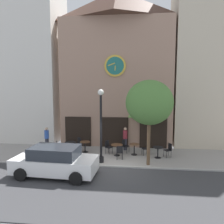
% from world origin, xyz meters
% --- Properties ---
extents(ground_plane, '(27.81, 9.86, 0.13)m').
position_xyz_m(ground_plane, '(0.00, -0.60, -0.02)').
color(ground_plane, gray).
extents(clock_building, '(8.64, 3.88, 11.98)m').
position_xyz_m(clock_building, '(-0.34, 5.60, 6.19)').
color(clock_building, '#9E7A66').
rests_on(clock_building, ground_plane).
extents(neighbor_building_left, '(5.93, 4.23, 15.11)m').
position_xyz_m(neighbor_building_left, '(-8.16, 6.44, 7.56)').
color(neighbor_building_left, silver).
rests_on(neighbor_building_left, ground_plane).
extents(neighbor_building_right, '(6.84, 3.82, 14.83)m').
position_xyz_m(neighbor_building_right, '(7.53, 6.24, 7.42)').
color(neighbor_building_right, beige).
rests_on(neighbor_building_right, ground_plane).
extents(street_lamp, '(0.36, 0.36, 4.47)m').
position_xyz_m(street_lamp, '(-0.86, 0.76, 2.27)').
color(street_lamp, black).
rests_on(street_lamp, ground_plane).
extents(street_tree, '(2.74, 2.47, 5.01)m').
position_xyz_m(street_tree, '(1.99, 0.63, 3.70)').
color(street_tree, brown).
rests_on(street_tree, ground_plane).
extents(cafe_table_center, '(0.78, 0.78, 0.75)m').
position_xyz_m(cafe_table_center, '(-3.32, 2.51, 0.55)').
color(cafe_table_center, black).
rests_on(cafe_table_center, ground_plane).
extents(cafe_table_rightmost, '(0.72, 0.72, 0.76)m').
position_xyz_m(cafe_table_rightmost, '(-2.32, 2.72, 0.54)').
color(cafe_table_rightmost, black).
rests_on(cafe_table_rightmost, ground_plane).
extents(cafe_table_center_right, '(0.79, 0.79, 0.76)m').
position_xyz_m(cafe_table_center_right, '(-0.01, 2.18, 0.57)').
color(cafe_table_center_right, black).
rests_on(cafe_table_center_right, ground_plane).
extents(cafe_table_center_left, '(0.69, 0.69, 0.75)m').
position_xyz_m(cafe_table_center_left, '(1.14, 2.48, 0.53)').
color(cafe_table_center_left, black).
rests_on(cafe_table_center_left, ground_plane).
extents(cafe_table_leftmost, '(0.67, 0.67, 0.73)m').
position_xyz_m(cafe_table_leftmost, '(2.67, 1.98, 0.50)').
color(cafe_table_leftmost, black).
rests_on(cafe_table_leftmost, ground_plane).
extents(cafe_chair_by_entrance, '(0.53, 0.53, 0.90)m').
position_xyz_m(cafe_chair_by_entrance, '(3.40, 2.30, 0.53)').
color(cafe_chair_by_entrance, black).
rests_on(cafe_chair_by_entrance, ground_plane).
extents(cafe_chair_facing_street, '(0.53, 0.53, 0.90)m').
position_xyz_m(cafe_chair_facing_street, '(0.48, 2.99, 0.53)').
color(cafe_chair_facing_street, black).
rests_on(cafe_chair_facing_street, ground_plane).
extents(cafe_chair_facing_wall, '(0.54, 0.54, 0.90)m').
position_xyz_m(cafe_chair_facing_wall, '(-4.05, 2.07, 0.53)').
color(cafe_chair_facing_wall, black).
rests_on(cafe_chair_facing_wall, ground_plane).
extents(cafe_chair_right_end, '(0.56, 0.56, 0.90)m').
position_xyz_m(cafe_chair_right_end, '(-0.67, 2.61, 0.53)').
color(cafe_chair_right_end, black).
rests_on(cafe_chair_right_end, ground_plane).
extents(cafe_chair_near_tree, '(0.56, 0.56, 0.90)m').
position_xyz_m(cafe_chair_near_tree, '(-2.96, 3.29, 0.53)').
color(cafe_chair_near_tree, black).
rests_on(cafe_chair_near_tree, ground_plane).
extents(cafe_chair_left_end, '(0.43, 0.43, 0.90)m').
position_xyz_m(cafe_chair_left_end, '(0.23, 1.41, 0.53)').
color(cafe_chair_left_end, black).
rests_on(cafe_chair_left_end, ground_plane).
extents(cafe_chair_near_lamp, '(0.50, 0.50, 0.90)m').
position_xyz_m(cafe_chair_near_lamp, '(1.96, 2.54, 0.53)').
color(cafe_chair_near_lamp, black).
rests_on(cafe_chair_near_lamp, ground_plane).
extents(cafe_chair_under_awning, '(0.44, 0.44, 0.90)m').
position_xyz_m(cafe_chair_under_awning, '(-3.21, 1.72, 0.53)').
color(cafe_chair_under_awning, black).
rests_on(cafe_chair_under_awning, ground_plane).
extents(pedestrian_maroon, '(0.45, 0.45, 1.67)m').
position_xyz_m(pedestrian_maroon, '(0.47, 3.59, 0.86)').
color(pedestrian_maroon, '#2D2D38').
rests_on(pedestrian_maroon, ground_plane).
extents(pedestrian_blue, '(0.44, 0.44, 1.67)m').
position_xyz_m(pedestrian_blue, '(-5.23, 2.99, 0.86)').
color(pedestrian_blue, '#2D2D38').
rests_on(pedestrian_blue, ground_plane).
extents(parked_car_white, '(4.39, 2.21, 1.55)m').
position_xyz_m(parked_car_white, '(-2.93, -1.48, 0.76)').
color(parked_car_white, white).
rests_on(parked_car_white, ground_plane).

